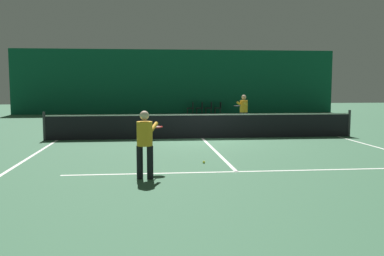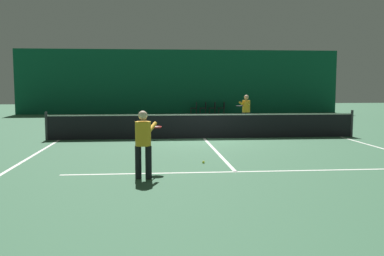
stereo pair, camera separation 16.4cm
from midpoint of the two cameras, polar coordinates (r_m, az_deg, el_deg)
name	(u,v)px [view 2 (the right image)]	position (r m, az deg, el deg)	size (l,w,h in m)	color
ground_plane	(204,138)	(16.60, 1.89, -1.39)	(60.00, 60.00, 0.00)	#386647
backdrop_curtain	(180,82)	(30.69, -1.40, 6.18)	(23.00, 0.12, 4.54)	#0F5138
court_line_baseline_far	(183,116)	(28.39, -1.07, 1.62)	(11.00, 0.10, 0.00)	white
court_line_service_far	(190,123)	(22.93, -0.08, 0.62)	(8.25, 0.10, 0.00)	white
court_line_service_near	(236,172)	(10.36, 6.28, -5.82)	(8.25, 0.10, 0.00)	white
court_line_sideline_left	(59,140)	(16.83, -17.04, -1.54)	(0.10, 23.80, 0.00)	white
court_line_sideline_right	(340,137)	(18.12, 19.43, -1.11)	(0.10, 23.80, 0.00)	white
court_line_centre	(204,138)	(16.60, 1.89, -1.39)	(0.10, 12.80, 0.00)	white
tennis_net	(204,125)	(16.54, 1.90, 0.36)	(12.00, 0.10, 1.07)	black
player_near	(144,139)	(9.51, -5.96, -1.47)	(0.69, 1.33, 1.51)	black
player_far	(246,109)	(20.22, 7.43, 2.51)	(0.97, 1.31, 1.60)	#2D2D38
courtside_chair_0	(195,107)	(30.27, 0.51, 2.80)	(0.44, 0.44, 0.84)	#2D2D2D
courtside_chair_1	(204,107)	(30.34, 1.76, 2.81)	(0.44, 0.44, 0.84)	#2D2D2D
courtside_chair_2	(213,107)	(30.43, 3.00, 2.81)	(0.44, 0.44, 0.84)	#2D2D2D
courtside_chair_3	(222,107)	(30.53, 4.23, 2.81)	(0.44, 0.44, 0.84)	#2D2D2D
tennis_ball	(203,162)	(11.38, 1.95, -4.57)	(0.07, 0.07, 0.07)	#D1DB33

